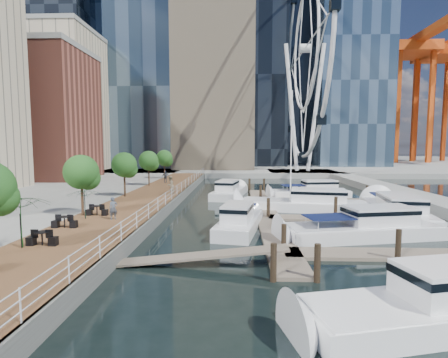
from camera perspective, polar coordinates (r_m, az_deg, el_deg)
ground at (r=22.58m, az=1.31°, el=-10.65°), size 520.00×520.00×0.00m
boardwalk at (r=38.30m, az=-11.95°, el=-3.32°), size 6.00×60.00×1.00m
seawall at (r=37.68m, az=-7.51°, el=-3.40°), size 0.25×60.00×1.00m
land_far at (r=123.83m, az=2.03°, el=2.78°), size 200.00×114.00×1.00m
breakwater at (r=46.47m, az=27.24°, el=-2.28°), size 4.00×60.00×1.00m
pier at (r=75.18m, az=12.66°, el=0.92°), size 14.00×12.00×1.00m
railing at (r=37.55m, az=-7.68°, el=-1.85°), size 0.10×60.00×1.05m
floating_docks at (r=33.09m, az=15.56°, el=-4.79°), size 16.00×34.00×2.60m
ferris_wheel at (r=77.49m, az=13.07°, el=20.00°), size 5.80×45.60×47.80m
port_cranes at (r=136.01m, az=32.44°, el=10.40°), size 40.00×52.00×38.00m
street_trees at (r=37.62m, az=-15.98°, el=2.23°), size 2.60×42.60×4.60m
cafe_tables at (r=22.95m, az=-25.95°, el=-7.42°), size 2.50×13.70×0.74m
yacht_foreground at (r=25.82m, az=21.54°, el=-8.97°), size 12.05×5.39×2.15m
pedestrian_near at (r=26.27m, az=-17.63°, el=-4.58°), size 0.70×0.67×1.61m
pedestrian_mid at (r=38.46m, az=-8.79°, el=-1.00°), size 1.05×1.16×1.97m
pedestrian_far at (r=50.27m, az=-9.51°, el=0.37°), size 1.03×0.44×1.75m
moored_yachts at (r=33.98m, az=13.46°, el=-5.32°), size 20.16×38.60×11.50m
cafe_seating at (r=21.30m, az=-29.99°, el=-6.20°), size 3.63×14.77×2.73m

